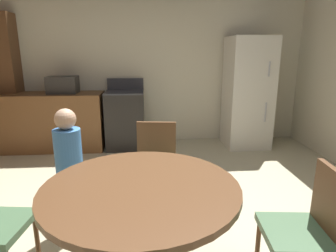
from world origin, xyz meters
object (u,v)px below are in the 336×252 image
Objects in this scene: refrigerator at (248,93)px; chair_east at (308,226)px; chair_north at (156,162)px; dining_table at (142,209)px; person_child at (70,169)px; oven_range at (125,119)px; microwave at (63,85)px.

chair_east is at bearing -102.37° from refrigerator.
chair_east is at bearing 45.37° from chair_north.
person_child is (-0.61, 0.71, -0.02)m from dining_table.
oven_range is 3.01m from dining_table.
chair_north is (0.12, 1.00, -0.10)m from dining_table.
refrigerator reaches higher than person_child.
dining_table is at bearing -67.33° from microwave.
oven_range is 1.26× the size of chair_north.
refrigerator is 3.39m from dining_table.
microwave is 2.40m from person_child.
person_child is at bearing -74.28° from microwave.
refrigerator is 2.02× the size of chair_north.
microwave is 3.86m from chair_east.
refrigerator is 2.02× the size of chair_east.
chair_north is (0.43, -1.99, 0.03)m from oven_range.
person_child is at bearing -135.73° from refrigerator.
microwave is (-0.94, -0.00, 0.56)m from oven_range.
chair_north is 1.00× the size of chair_east.
chair_east is 0.80× the size of person_child.
refrigerator is at bearing 147.86° from chair_north.
oven_range is 1.10m from microwave.
oven_range is 1.01× the size of person_child.
refrigerator reaches higher than oven_range.
chair_north is 0.80× the size of person_child.
dining_table is 0.94m from person_child.
oven_range is at bearing 132.08° from person_child.
refrigerator reaches higher than chair_east.
chair_east is (0.89, -1.11, 0.00)m from chair_north.
chair_east is at bearing 22.69° from person_child.
chair_north is (-1.56, -1.93, -0.38)m from refrigerator.
dining_table is at bearing 0.00° from person_child.
refrigerator is 2.93m from microwave.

